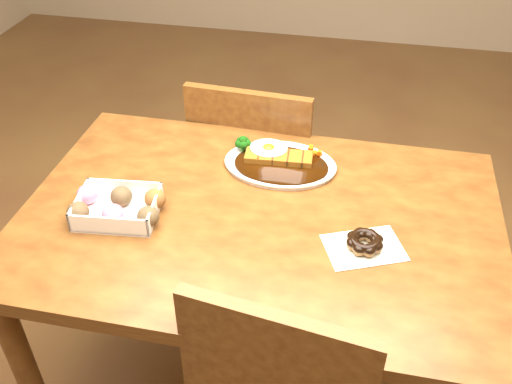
% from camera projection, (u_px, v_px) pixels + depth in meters
% --- Properties ---
extents(table, '(1.20, 0.80, 0.75)m').
position_uv_depth(table, '(259.00, 243.00, 1.49)').
color(table, '#4D240F').
rests_on(table, ground).
extents(chair_far, '(0.45, 0.45, 0.87)m').
position_uv_depth(chair_far, '(258.00, 175.00, 2.03)').
color(chair_far, '#4D240F').
rests_on(chair_far, ground).
extents(katsu_curry_plate, '(0.31, 0.22, 0.06)m').
position_uv_depth(katsu_curry_plate, '(278.00, 161.00, 1.59)').
color(katsu_curry_plate, white).
rests_on(katsu_curry_plate, table).
extents(donut_box, '(0.24, 0.17, 0.06)m').
position_uv_depth(donut_box, '(117.00, 206.00, 1.41)').
color(donut_box, white).
rests_on(donut_box, table).
extents(pon_de_ring, '(0.21, 0.19, 0.03)m').
position_uv_depth(pon_de_ring, '(365.00, 242.00, 1.32)').
color(pon_de_ring, silver).
rests_on(pon_de_ring, table).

